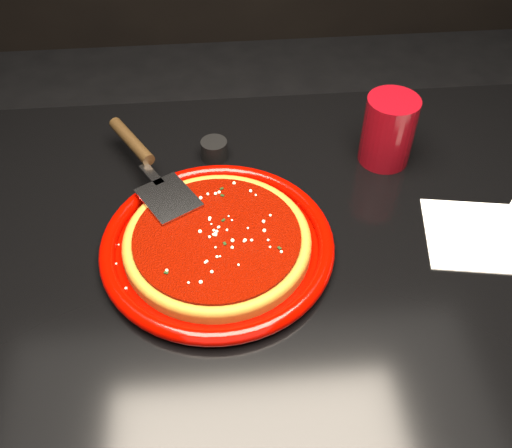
{
  "coord_description": "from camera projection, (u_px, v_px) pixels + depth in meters",
  "views": [
    {
      "loc": [
        -0.07,
        -0.56,
        1.39
      ],
      "look_at": [
        -0.02,
        0.03,
        0.77
      ],
      "focal_mm": 40.0,
      "sensor_mm": 36.0,
      "label": 1
    }
  ],
  "objects": [
    {
      "name": "pizza_server",
      "position": [
        149.0,
        165.0,
        0.92
      ],
      "size": [
        0.23,
        0.31,
        0.02
      ],
      "primitive_type": null,
      "rotation": [
        0.0,
        0.0,
        0.53
      ],
      "color": "silver",
      "rests_on": "plate"
    },
    {
      "name": "pizza_sauce",
      "position": [
        217.0,
        237.0,
        0.83
      ],
      "size": [
        0.32,
        0.32,
        0.01
      ],
      "primitive_type": "cylinder",
      "rotation": [
        0.0,
        0.0,
        0.4
      ],
      "color": "#6D0800",
      "rests_on": "plate"
    },
    {
      "name": "basil_flecks",
      "position": [
        217.0,
        235.0,
        0.83
      ],
      "size": [
        0.22,
        0.22,
        0.0
      ],
      "primitive_type": null,
      "color": "black",
      "rests_on": "plate"
    },
    {
      "name": "parmesan_dusting",
      "position": [
        217.0,
        234.0,
        0.83
      ],
      "size": [
        0.24,
        0.24,
        0.01
      ],
      "primitive_type": null,
      "color": "beige",
      "rests_on": "plate"
    },
    {
      "name": "cup",
      "position": [
        388.0,
        130.0,
        0.96
      ],
      "size": [
        0.1,
        0.1,
        0.12
      ],
      "primitive_type": "cylinder",
      "rotation": [
        0.0,
        0.0,
        0.1
      ],
      "color": "maroon",
      "rests_on": "table"
    },
    {
      "name": "pizza_crust_rim",
      "position": [
        217.0,
        240.0,
        0.84
      ],
      "size": [
        0.36,
        0.36,
        0.02
      ],
      "primitive_type": "torus",
      "rotation": [
        0.0,
        0.0,
        0.4
      ],
      "color": "brown",
      "rests_on": "plate"
    },
    {
      "name": "ramekin",
      "position": [
        214.0,
        150.0,
        0.99
      ],
      "size": [
        0.06,
        0.06,
        0.04
      ],
      "primitive_type": "cylinder",
      "rotation": [
        0.0,
        0.0,
        -0.33
      ],
      "color": "black",
      "rests_on": "table"
    },
    {
      "name": "napkin_a",
      "position": [
        474.0,
        235.0,
        0.87
      ],
      "size": [
        0.17,
        0.17,
        0.0
      ],
      "primitive_type": "cube",
      "rotation": [
        0.0,
        0.0,
        -0.18
      ],
      "color": "silver",
      "rests_on": "table"
    },
    {
      "name": "table",
      "position": [
        266.0,
        373.0,
        1.13
      ],
      "size": [
        1.2,
        0.8,
        0.75
      ],
      "primitive_type": "cube",
      "color": "black",
      "rests_on": "floor"
    },
    {
      "name": "pizza_crust",
      "position": [
        217.0,
        243.0,
        0.84
      ],
      "size": [
        0.36,
        0.36,
        0.01
      ],
      "primitive_type": "cylinder",
      "rotation": [
        0.0,
        0.0,
        0.4
      ],
      "color": "brown",
      "rests_on": "plate"
    },
    {
      "name": "plate",
      "position": [
        217.0,
        244.0,
        0.84
      ],
      "size": [
        0.45,
        0.45,
        0.03
      ],
      "primitive_type": "cylinder",
      "rotation": [
        0.0,
        0.0,
        0.4
      ],
      "color": "#850300",
      "rests_on": "table"
    }
  ]
}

